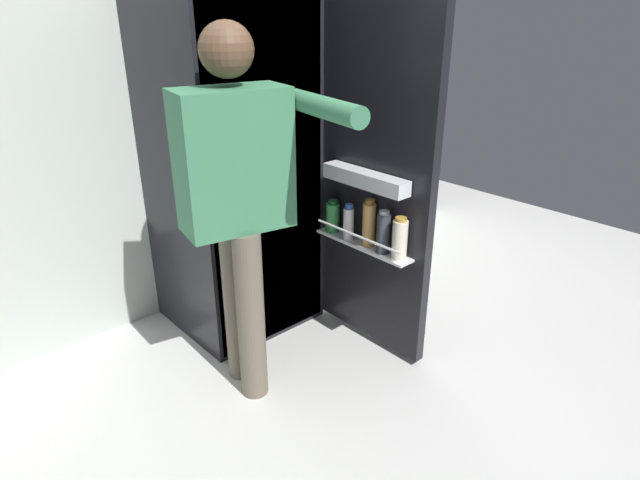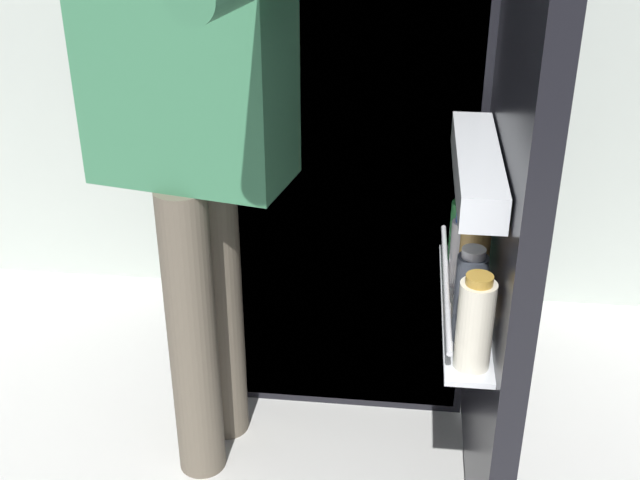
# 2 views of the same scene
# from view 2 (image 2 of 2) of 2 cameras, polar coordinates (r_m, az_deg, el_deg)

# --- Properties ---
(ground_plane) EXTENTS (5.89, 5.89, 0.00)m
(ground_plane) POSITION_cam_2_polar(r_m,az_deg,el_deg) (2.23, 0.85, -15.40)
(ground_plane) COLOR silver
(refrigerator) EXTENTS (0.74, 1.32, 1.80)m
(refrigerator) POSITION_cam_2_polar(r_m,az_deg,el_deg) (2.24, 3.09, 11.43)
(refrigerator) COLOR black
(refrigerator) RESTS_ON ground_plane
(person) EXTENTS (0.54, 0.78, 1.58)m
(person) POSITION_cam_2_polar(r_m,az_deg,el_deg) (1.82, -8.77, 8.89)
(person) COLOR #665B4C
(person) RESTS_ON ground_plane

